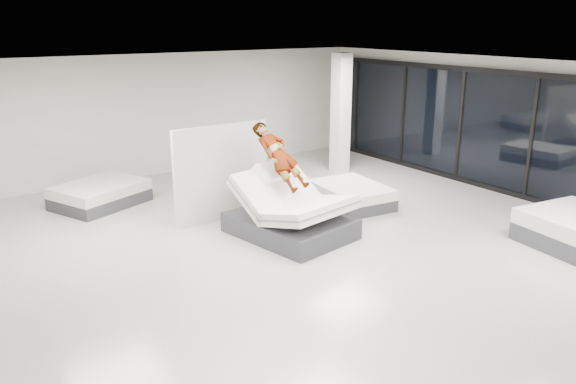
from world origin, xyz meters
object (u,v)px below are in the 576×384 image
object	(u,v)px
divider_panel	(222,173)
flat_bed_right_far	(351,195)
hero_bed	(291,214)
remote	(300,177)
flat_bed_left_far	(100,194)
person	(279,167)
column	(341,113)

from	to	relation	value
divider_panel	flat_bed_right_far	bearing A→B (deg)	-20.71
hero_bed	flat_bed_right_far	xyz separation A→B (m)	(2.18, 0.75, -0.19)
hero_bed	divider_panel	size ratio (longest dim) A/B	1.13
remote	divider_panel	distance (m)	1.82
hero_bed	flat_bed_right_far	world-z (taller)	hero_bed
flat_bed_left_far	flat_bed_right_far	bearing A→B (deg)	-34.52
divider_panel	flat_bed_right_far	xyz separation A→B (m)	(2.78, -0.87, -0.76)
hero_bed	remote	size ratio (longest dim) A/B	17.75
hero_bed	flat_bed_right_far	size ratio (longest dim) A/B	1.33
divider_panel	flat_bed_left_far	size ratio (longest dim) A/B	0.98
hero_bed	flat_bed_right_far	bearing A→B (deg)	19.06
person	flat_bed_right_far	distance (m)	2.51
hero_bed	column	distance (m)	5.26
flat_bed_right_far	column	bearing A→B (deg)	55.50
column	divider_panel	bearing A→B (deg)	-159.66
divider_panel	column	xyz separation A→B (m)	(4.53, 1.68, 0.60)
person	column	world-z (taller)	column
hero_bed	divider_panel	xyz separation A→B (m)	(-0.61, 1.62, 0.57)
flat_bed_right_far	flat_bed_left_far	bearing A→B (deg)	145.48
flat_bed_right_far	column	world-z (taller)	column
hero_bed	remote	world-z (taller)	hero_bed
flat_bed_right_far	remote	bearing A→B (deg)	-159.17
divider_panel	flat_bed_right_far	size ratio (longest dim) A/B	1.17
remote	flat_bed_right_far	xyz separation A→B (m)	(1.96, 0.74, -0.89)
person	flat_bed_left_far	xyz separation A→B (m)	(-2.43, 3.65, -1.05)
hero_bed	column	size ratio (longest dim) A/B	0.78
flat_bed_right_far	divider_panel	bearing A→B (deg)	162.71
divider_panel	flat_bed_left_far	world-z (taller)	divider_panel
person	flat_bed_left_far	size ratio (longest dim) A/B	0.70
divider_panel	person	bearing A→B (deg)	-70.59
person	column	xyz separation A→B (m)	(3.99, 2.99, 0.29)
flat_bed_right_far	flat_bed_left_far	xyz separation A→B (m)	(-4.67, 3.21, 0.02)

